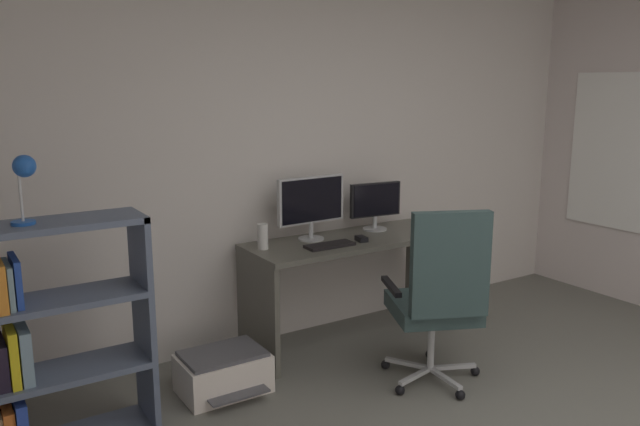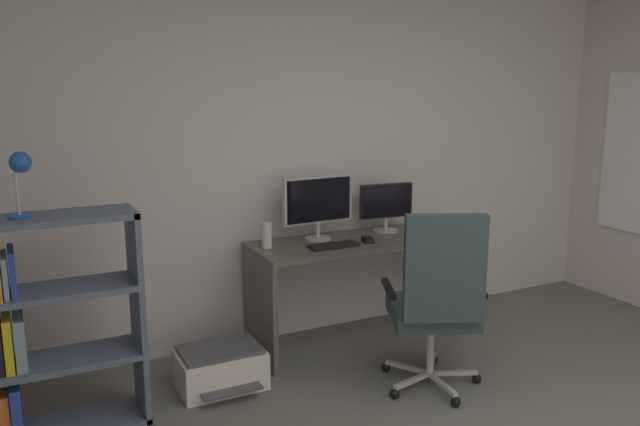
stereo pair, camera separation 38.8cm
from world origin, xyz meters
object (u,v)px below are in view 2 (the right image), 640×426
object	(u,v)px
computer_mouse	(368,240)
desktop_speaker	(267,235)
keyboard	(334,246)
bookshelf	(26,335)
monitor_main	(318,202)
monitor_secondary	(386,204)
printer	(220,368)
desk	(359,266)
office_chair	(437,298)
desk_lamp	(20,171)

from	to	relation	value
computer_mouse	desktop_speaker	distance (m)	0.70
keyboard	bookshelf	bearing A→B (deg)	-172.94
keyboard	desktop_speaker	size ratio (longest dim) A/B	2.00
monitor_main	computer_mouse	world-z (taller)	monitor_main
monitor_secondary	printer	bearing A→B (deg)	-165.73
desk	bookshelf	world-z (taller)	bookshelf
desktop_speaker	keyboard	bearing A→B (deg)	-24.61
office_chair	printer	size ratio (longest dim) A/B	2.20
monitor_main	office_chair	distance (m)	1.13
desk	desk_lamp	distance (m)	2.30
keyboard	printer	distance (m)	1.07
keyboard	printer	bearing A→B (deg)	-171.27
desktop_speaker	computer_mouse	bearing A→B (deg)	-14.85
monitor_main	bookshelf	distance (m)	2.00
bookshelf	printer	distance (m)	1.14
computer_mouse	desk_lamp	distance (m)	2.22
desk_lamp	desktop_speaker	bearing A→B (deg)	15.71
desk	monitor_main	size ratio (longest dim) A/B	2.92
desk	computer_mouse	size ratio (longest dim) A/B	15.43
monitor_main	printer	world-z (taller)	monitor_main
monitor_secondary	keyboard	xyz separation A→B (m)	(-0.56, -0.23, -0.20)
office_chair	desk_lamp	xyz separation A→B (m)	(-2.12, 0.55, 0.81)
desk	bookshelf	size ratio (longest dim) A/B	1.31
desk	desk_lamp	world-z (taller)	desk_lamp
monitor_main	keyboard	size ratio (longest dim) A/B	1.55
desk	keyboard	size ratio (longest dim) A/B	4.54
computer_mouse	office_chair	size ratio (longest dim) A/B	0.09
desk_lamp	computer_mouse	bearing A→B (deg)	6.14
desk	computer_mouse	distance (m)	0.24
monitor_main	desk	bearing A→B (deg)	-24.40
monitor_main	bookshelf	world-z (taller)	monitor_main
bookshelf	desk_lamp	bearing A→B (deg)	0.20
office_chair	printer	distance (m)	1.38
monitor_main	bookshelf	xyz separation A→B (m)	(-1.89, -0.45, -0.45)
keyboard	computer_mouse	xyz separation A→B (m)	(0.27, 0.01, 0.01)
monitor_secondary	office_chair	world-z (taller)	office_chair
keyboard	desk	bearing A→B (deg)	23.68
monitor_secondary	desktop_speaker	xyz separation A→B (m)	(-0.96, -0.05, -0.12)
computer_mouse	bookshelf	world-z (taller)	bookshelf
desk	printer	distance (m)	1.21
monitor_main	keyboard	world-z (taller)	monitor_main
bookshelf	desk_lamp	distance (m)	0.84
office_chair	printer	world-z (taller)	office_chair
computer_mouse	desk_lamp	bearing A→B (deg)	-163.81
monitor_main	printer	distance (m)	1.28
desk	monitor_main	distance (m)	0.55
monitor_main	desktop_speaker	bearing A→B (deg)	-173.28
office_chair	desk_lamp	size ratio (longest dim) A/B	3.47
bookshelf	monitor_main	bearing A→B (deg)	13.47
office_chair	bookshelf	distance (m)	2.24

